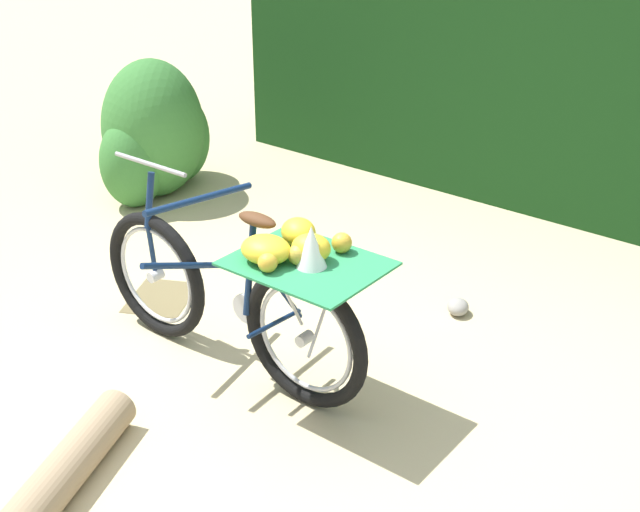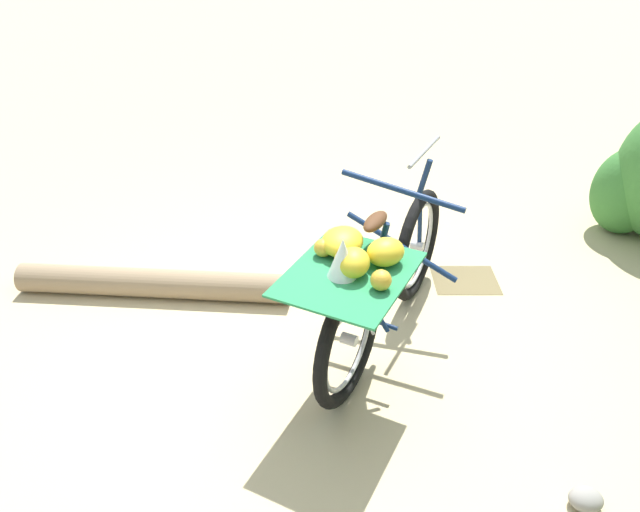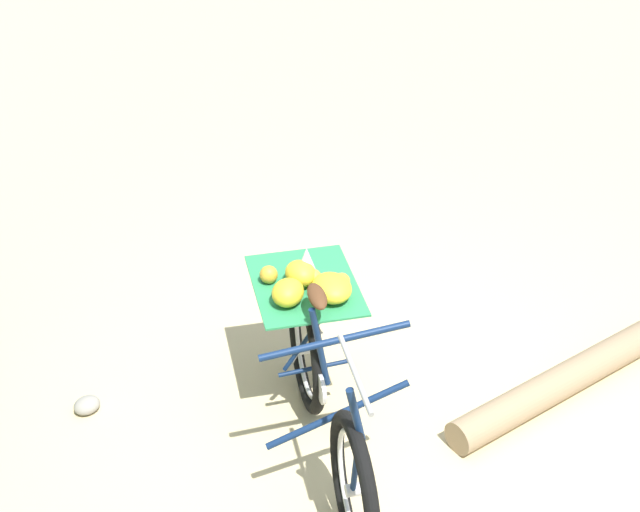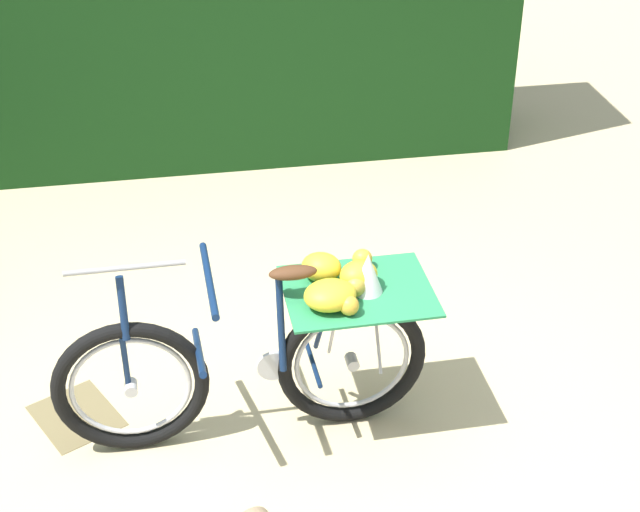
# 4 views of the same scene
# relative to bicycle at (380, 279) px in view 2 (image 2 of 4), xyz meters

# --- Properties ---
(ground_plane) EXTENTS (60.00, 60.00, 0.00)m
(ground_plane) POSITION_rel_bicycle_xyz_m (0.19, 0.02, -0.49)
(ground_plane) COLOR #C6B284
(bicycle) EXTENTS (1.07, 1.72, 1.03)m
(bicycle) POSITION_rel_bicycle_xyz_m (0.00, 0.00, 0.00)
(bicycle) COLOR black
(bicycle) RESTS_ON ground_plane
(fallen_log) EXTENTS (1.82, 0.33, 0.19)m
(fallen_log) POSITION_rel_bicycle_xyz_m (1.42, -0.55, -0.40)
(fallen_log) COLOR #937A5B
(fallen_log) RESTS_ON ground_plane
(path_stone) EXTENTS (0.15, 0.12, 0.09)m
(path_stone) POSITION_rel_bicycle_xyz_m (-0.83, 1.06, -0.44)
(path_stone) COLOR gray
(path_stone) RESTS_ON ground_plane
(leaf_litter_patch) EXTENTS (0.44, 0.36, 0.01)m
(leaf_litter_patch) POSITION_rel_bicycle_xyz_m (-0.68, -0.72, -0.49)
(leaf_litter_patch) COLOR olive
(leaf_litter_patch) RESTS_ON ground_plane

